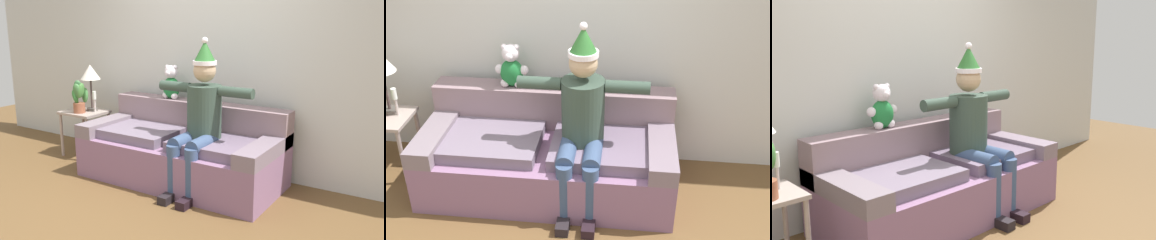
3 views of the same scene
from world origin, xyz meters
TOP-DOWN VIEW (x-y plane):
  - back_wall at (0.00, 1.55)m, footprint 7.00×0.10m
  - couch at (0.00, 0.99)m, footprint 2.09×0.95m
  - person_seated at (0.30, 0.83)m, footprint 1.02×0.77m
  - teddy_bear at (-0.35, 1.30)m, footprint 0.29×0.17m
  - candle_short at (-1.34, 1.08)m, footprint 0.04×0.04m

SIDE VIEW (x-z plane):
  - couch at x=0.00m, z-range -0.08..0.71m
  - candle_short at x=-1.34m, z-range 0.60..0.85m
  - person_seated at x=0.30m, z-range 0.01..1.51m
  - teddy_bear at x=-0.35m, z-range 0.77..1.16m
  - back_wall at x=0.00m, z-range 0.00..2.70m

